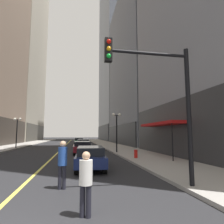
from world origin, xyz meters
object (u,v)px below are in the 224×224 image
car_maroon (82,147)px  car_blue (83,143)px  car_green (79,141)px  pedestrian_in_blue_hoodie (62,161)px  fire_hydrant_right (136,155)px  street_lamp_left_far (17,126)px  traffic_light_near_right (163,91)px  pedestrian_in_white_shirt (86,179)px  street_lamp_right_mid (117,123)px  car_navy (90,157)px

car_maroon → car_blue: 8.69m
car_green → pedestrian_in_blue_hoodie: 32.70m
car_maroon → car_blue: size_ratio=1.03×
car_green → fire_hydrant_right: 25.46m
pedestrian_in_blue_hoodie → fire_hydrant_right: size_ratio=2.26×
car_maroon → street_lamp_left_far: (-9.05, 8.56, 2.54)m
car_green → fire_hydrant_right: car_green is taller
pedestrian_in_blue_hoodie → traffic_light_near_right: (3.77, -0.96, 2.68)m
car_green → street_lamp_left_far: size_ratio=1.03×
pedestrian_in_white_shirt → traffic_light_near_right: (2.99, 1.66, 2.80)m
car_blue → street_lamp_left_far: 9.78m
pedestrian_in_white_shirt → street_lamp_right_mid: street_lamp_right_mid is taller
pedestrian_in_blue_hoodie → street_lamp_right_mid: 14.01m
car_blue → car_green: bearing=93.3°
car_blue → pedestrian_in_white_shirt: 24.40m
car_navy → street_lamp_left_far: size_ratio=1.04×
fire_hydrant_right → pedestrian_in_blue_hoodie: bearing=-124.9°
pedestrian_in_blue_hoodie → pedestrian_in_white_shirt: size_ratio=1.12×
pedestrian_in_blue_hoodie → street_lamp_right_mid: (4.82, 12.97, 2.19)m
car_navy → car_green: size_ratio=1.00×
car_maroon → traffic_light_near_right: bearing=-79.1°
street_lamp_left_far → street_lamp_right_mid: bearing=-34.1°
pedestrian_in_white_shirt → traffic_light_near_right: size_ratio=0.29×
fire_hydrant_right → street_lamp_left_far: bearing=133.5°
car_maroon → traffic_light_near_right: (2.70, -14.05, 3.02)m
car_green → fire_hydrant_right: bearing=-79.9°
pedestrian_in_blue_hoodie → traffic_light_near_right: traffic_light_near_right is taller
traffic_light_near_right → street_lamp_left_far: traffic_light_near_right is taller
car_green → street_lamp_left_far: bearing=-128.6°
car_blue → fire_hydrant_right: car_blue is taller
car_maroon → street_lamp_right_mid: bearing=-1.8°
pedestrian_in_white_shirt → car_blue: bearing=88.4°
pedestrian_in_white_shirt → fire_hydrant_right: pedestrian_in_white_shirt is taller
street_lamp_left_far → fire_hydrant_right: street_lamp_left_far is taller
car_navy → street_lamp_left_far: 20.03m
car_green → pedestrian_in_blue_hoodie: bearing=-91.5°
car_navy → pedestrian_in_blue_hoodie: bearing=-108.1°
traffic_light_near_right → street_lamp_right_mid: 13.98m
car_navy → street_lamp_right_mid: (3.47, 8.86, 2.54)m
car_maroon → fire_hydrant_right: 6.93m
pedestrian_in_white_shirt → car_green: bearing=89.9°
car_blue → traffic_light_near_right: size_ratio=0.82×
car_navy → traffic_light_near_right: bearing=-64.5°
car_maroon → pedestrian_in_blue_hoodie: (-1.07, -13.09, 0.34)m
car_navy → pedestrian_in_white_shirt: 6.76m
pedestrian_in_blue_hoodie → street_lamp_left_far: size_ratio=0.41×
car_navy → fire_hydrant_right: 5.31m
car_maroon → pedestrian_in_blue_hoodie: size_ratio=2.64×
street_lamp_right_mid → pedestrian_in_white_shirt: bearing=-104.5°
street_lamp_left_far → car_blue: bearing=0.7°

